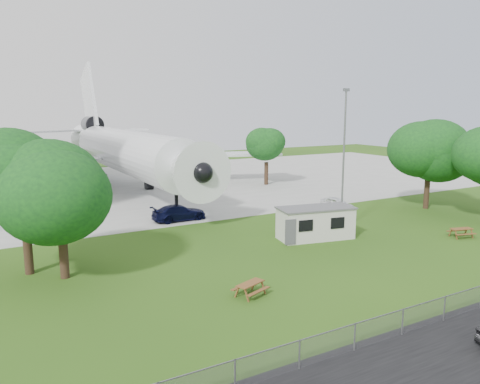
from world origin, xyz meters
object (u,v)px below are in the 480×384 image
airliner (125,150)px  picnic_east (461,237)px  picnic_west (250,295)px  site_cabin (316,223)px

airliner → picnic_east: bearing=-63.9°
picnic_west → picnic_east: size_ratio=1.00×
airliner → site_cabin: bearing=-77.1°
airliner → site_cabin: airliner is taller
picnic_west → picnic_east: same height
airliner → picnic_west: (-3.80, -37.80, -5.27)m
airliner → picnic_west: size_ratio=26.52×
airliner → site_cabin: 31.28m
airliner → picnic_east: size_ratio=26.52×
site_cabin → picnic_west: site_cabin is taller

